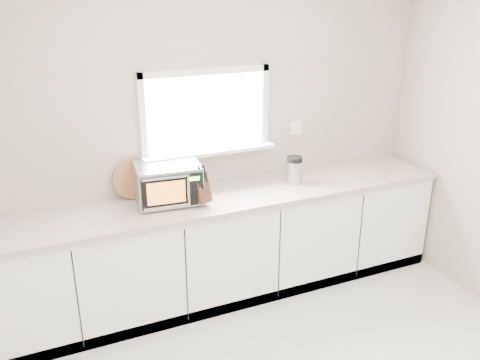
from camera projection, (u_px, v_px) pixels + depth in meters
back_wall at (206, 134)px, 4.19m from camera, size 4.00×0.17×2.70m
cabinets at (221, 248)px, 4.27m from camera, size 3.92×0.60×0.88m
countertop at (220, 198)px, 4.09m from camera, size 3.92×0.64×0.04m
microwave at (168, 183)px, 3.92m from camera, size 0.52×0.44×0.31m
knife_block at (198, 187)px, 3.89m from camera, size 0.18×0.25×0.33m
cutting_board at (133, 179)px, 4.00m from camera, size 0.32×0.08×0.32m
coffee_grinder at (294, 170)px, 4.33m from camera, size 0.15×0.15×0.24m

